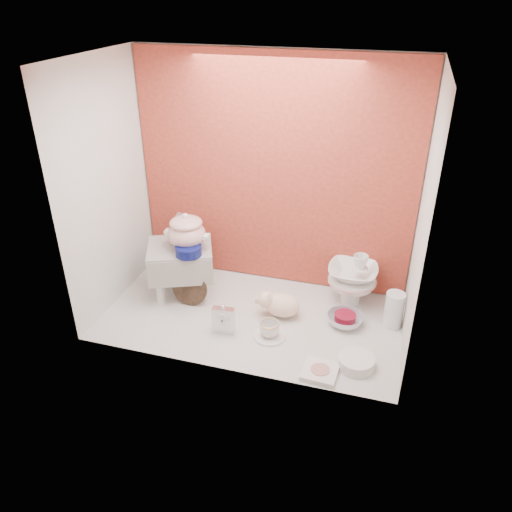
% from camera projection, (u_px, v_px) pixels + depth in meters
% --- Properties ---
extents(ground, '(1.80, 1.80, 0.00)m').
position_uv_depth(ground, '(252.00, 316.00, 3.11)').
color(ground, silver).
rests_on(ground, ground).
extents(niche_shell, '(1.86, 1.03, 1.53)m').
position_uv_depth(niche_shell, '(261.00, 163.00, 2.81)').
color(niche_shell, '#C23F30').
rests_on(niche_shell, ground).
extents(step_stool, '(0.51, 0.48, 0.34)m').
position_uv_depth(step_stool, '(181.00, 270.00, 3.27)').
color(step_stool, silver).
rests_on(step_stool, ground).
extents(soup_tureen, '(0.34, 0.34, 0.24)m').
position_uv_depth(soup_tureen, '(186.00, 231.00, 3.12)').
color(soup_tureen, white).
rests_on(soup_tureen, step_stool).
extents(cobalt_bowl, '(0.20, 0.20, 0.06)m').
position_uv_depth(cobalt_bowl, '(188.00, 250.00, 3.08)').
color(cobalt_bowl, '#0A1152').
rests_on(cobalt_bowl, step_stool).
extents(floral_platter, '(0.43, 0.23, 0.42)m').
position_uv_depth(floral_platter, '(178.00, 241.00, 3.55)').
color(floral_platter, white).
rests_on(floral_platter, ground).
extents(blue_white_vase, '(0.29, 0.29, 0.27)m').
position_uv_depth(blue_white_vase, '(179.00, 256.00, 3.51)').
color(blue_white_vase, silver).
rests_on(blue_white_vase, ground).
extents(lacquer_tray, '(0.24, 0.05, 0.23)m').
position_uv_depth(lacquer_tray, '(190.00, 288.00, 3.18)').
color(lacquer_tray, black).
rests_on(lacquer_tray, ground).
extents(mantel_clock, '(0.13, 0.06, 0.19)m').
position_uv_depth(mantel_clock, '(223.00, 319.00, 2.93)').
color(mantel_clock, silver).
rests_on(mantel_clock, ground).
extents(plush_pig, '(0.30, 0.23, 0.16)m').
position_uv_depth(plush_pig, '(282.00, 305.00, 3.08)').
color(plush_pig, beige).
rests_on(plush_pig, ground).
extents(teacup_saucer, '(0.22, 0.22, 0.01)m').
position_uv_depth(teacup_saucer, '(270.00, 336.00, 2.93)').
color(teacup_saucer, white).
rests_on(teacup_saucer, ground).
extents(gold_rim_teacup, '(0.15, 0.15, 0.09)m').
position_uv_depth(gold_rim_teacup, '(270.00, 329.00, 2.90)').
color(gold_rim_teacup, white).
rests_on(gold_rim_teacup, teacup_saucer).
extents(lattice_dish, '(0.19, 0.19, 0.03)m').
position_uv_depth(lattice_dish, '(320.00, 372.00, 2.65)').
color(lattice_dish, white).
rests_on(lattice_dish, ground).
extents(dinner_plate_stack, '(0.27, 0.27, 0.06)m').
position_uv_depth(dinner_plate_stack, '(356.00, 362.00, 2.70)').
color(dinner_plate_stack, white).
rests_on(dinner_plate_stack, ground).
extents(crystal_bowl, '(0.28, 0.28, 0.07)m').
position_uv_depth(crystal_bowl, '(345.00, 320.00, 3.02)').
color(crystal_bowl, silver).
rests_on(crystal_bowl, ground).
extents(clear_glass_vase, '(0.14, 0.14, 0.22)m').
position_uv_depth(clear_glass_vase, '(394.00, 310.00, 2.98)').
color(clear_glass_vase, silver).
rests_on(clear_glass_vase, ground).
extents(porcelain_tower, '(0.38, 0.38, 0.35)m').
position_uv_depth(porcelain_tower, '(352.00, 278.00, 3.17)').
color(porcelain_tower, white).
rests_on(porcelain_tower, ground).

